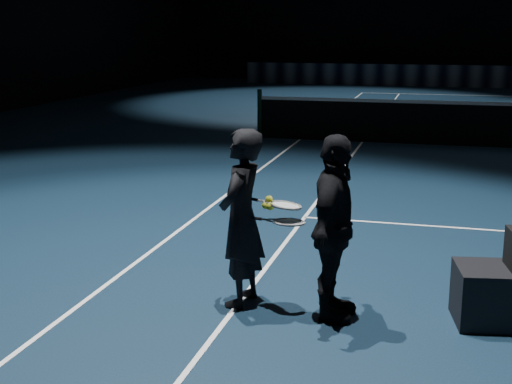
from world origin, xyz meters
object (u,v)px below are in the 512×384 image
Objects in this scene: racket_upper at (285,205)px; player_b at (334,228)px; racket_lower at (289,222)px; tennis_balls at (268,204)px; player_a at (241,218)px.

player_b is at bearing -9.08° from racket_upper.
tennis_balls is (-0.19, 0.03, 0.14)m from racket_lower.
tennis_balls is at bearing 89.07° from player_a.
player_a is at bearing 85.25° from player_b.
player_b is 13.32× the size of tennis_balls.
racket_upper is (0.40, -0.01, 0.15)m from player_a.
tennis_balls is (-0.15, -0.02, 0.01)m from racket_upper.
racket_lower is 0.15m from racket_upper.
player_b reaches higher than racket_upper.
racket_upper is at bearing 80.17° from player_b.
player_b is at bearing -8.24° from tennis_balls.
racket_lower is at bearing -42.66° from racket_upper.
tennis_balls reaches higher than racket_upper.
tennis_balls is at bearing -170.43° from racket_upper.
racket_lower is 1.00× the size of racket_upper.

